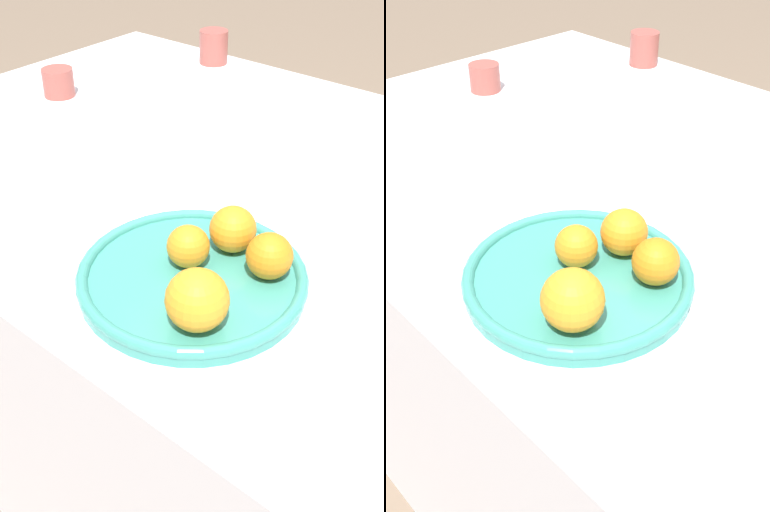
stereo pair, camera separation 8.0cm
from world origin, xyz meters
The scene contains 9 objects.
ground_plane centered at (0.00, 0.00, 0.00)m, with size 12.00×12.00×0.00m, color #7A6651.
table centered at (0.00, 0.00, 0.35)m, with size 1.54×1.04×0.70m.
fruit_platter centered at (0.15, -0.31, 0.71)m, with size 0.32×0.32×0.03m.
orange_0 centered at (0.23, -0.24, 0.75)m, with size 0.06×0.06×0.06m.
orange_1 centered at (0.13, -0.29, 0.75)m, with size 0.06×0.06×0.06m.
orange_2 centered at (0.22, -0.38, 0.76)m, with size 0.08×0.08×0.08m.
orange_3 centered at (0.16, -0.23, 0.75)m, with size 0.07×0.07×0.07m.
cup_0 centered at (-0.54, 0.03, 0.73)m, with size 0.07×0.07×0.06m.
cup_1 centered at (-0.41, 0.44, 0.74)m, with size 0.07×0.07×0.08m.
Camera 2 is at (0.62, -0.75, 1.23)m, focal length 42.00 mm.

